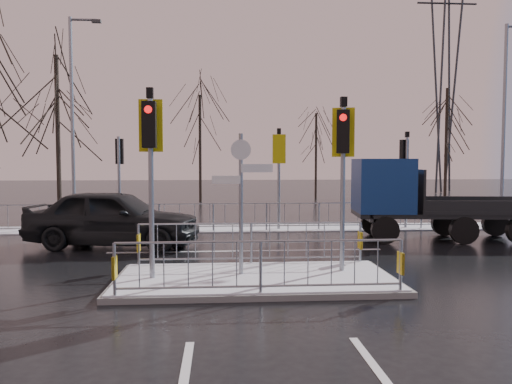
{
  "coord_description": "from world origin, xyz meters",
  "views": [
    {
      "loc": [
        -0.77,
        -10.61,
        2.62
      ],
      "look_at": [
        0.21,
        2.65,
        1.8
      ],
      "focal_mm": 35.0,
      "sensor_mm": 36.0,
      "label": 1
    }
  ],
  "objects": [
    {
      "name": "tree_far_b",
      "position": [
        6.0,
        24.0,
        4.18
      ],
      "size": [
        3.25,
        3.25,
        6.14
      ],
      "color": "black",
      "rests_on": "ground"
    },
    {
      "name": "flatbed_truck",
      "position": [
        5.51,
        5.61,
        1.44
      ],
      "size": [
        6.03,
        2.76,
        2.7
      ],
      "color": "black",
      "rests_on": "ground"
    },
    {
      "name": "snow_verge",
      "position": [
        0.0,
        8.6,
        0.02
      ],
      "size": [
        30.0,
        2.0,
        0.04
      ],
      "primitive_type": "cube",
      "color": "white",
      "rests_on": "ground"
    },
    {
      "name": "far_kerb_fixtures",
      "position": [
        0.29,
        8.09,
        1.02
      ],
      "size": [
        18.0,
        0.65,
        3.83
      ],
      "color": "gray",
      "rests_on": "ground"
    },
    {
      "name": "tree_far_a",
      "position": [
        -2.0,
        22.0,
        4.82
      ],
      "size": [
        3.75,
        3.75,
        7.08
      ],
      "color": "black",
      "rests_on": "ground"
    },
    {
      "name": "traffic_island",
      "position": [
        -0.01,
        0.01,
        0.39
      ],
      "size": [
        6.0,
        3.04,
        4.15
      ],
      "color": "#61615D",
      "rests_on": "ground"
    },
    {
      "name": "tree_far_c",
      "position": [
        14.0,
        21.0,
        5.15
      ],
      "size": [
        4.0,
        4.0,
        7.55
      ],
      "color": "black",
      "rests_on": "ground"
    },
    {
      "name": "pylon_wires",
      "position": [
        16.88,
        30.0,
        11.03
      ],
      "size": [
        70.0,
        2.38,
        19.97
      ],
      "color": "#2D3033",
      "rests_on": "ground"
    },
    {
      "name": "street_lamp_right",
      "position": [
        10.57,
        8.5,
        4.39
      ],
      "size": [
        1.25,
        0.18,
        8.0
      ],
      "color": "gray",
      "rests_on": "ground"
    },
    {
      "name": "tree_near_b",
      "position": [
        -8.0,
        12.5,
        5.15
      ],
      "size": [
        4.0,
        4.0,
        7.55
      ],
      "color": "black",
      "rests_on": "ground"
    },
    {
      "name": "car_far_lane",
      "position": [
        -4.0,
        4.83,
        0.89
      ],
      "size": [
        5.53,
        2.98,
        1.79
      ],
      "primitive_type": "imported",
      "rotation": [
        0.0,
        0.0,
        1.4
      ],
      "color": "black",
      "rests_on": "ground"
    },
    {
      "name": "lane_markings",
      "position": [
        0.0,
        -0.33,
        0.0
      ],
      "size": [
        8.0,
        11.38,
        0.01
      ],
      "color": "silver",
      "rests_on": "ground"
    },
    {
      "name": "ground",
      "position": [
        0.0,
        0.0,
        0.0
      ],
      "size": [
        120.0,
        120.0,
        0.0
      ],
      "primitive_type": "plane",
      "color": "black",
      "rests_on": "ground"
    },
    {
      "name": "street_lamp_left",
      "position": [
        -6.43,
        9.5,
        4.49
      ],
      "size": [
        1.25,
        0.18,
        8.2
      ],
      "color": "gray",
      "rests_on": "ground"
    }
  ]
}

